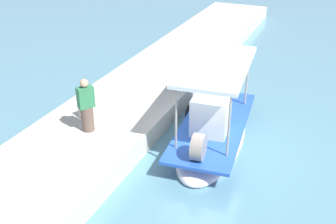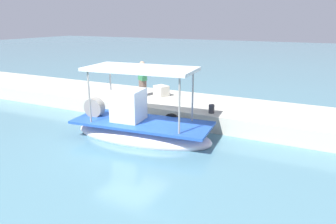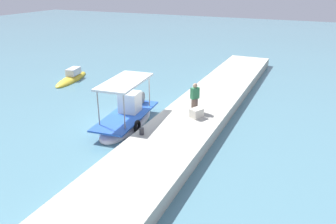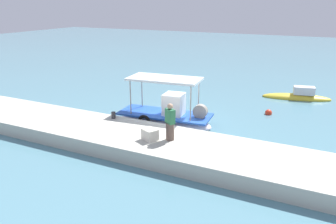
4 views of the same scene
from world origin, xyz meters
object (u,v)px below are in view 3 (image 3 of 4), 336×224
(main_fishing_boat, at_px, (127,117))
(mooring_bollard, at_px, (142,131))
(marker_buoy, at_px, (110,90))
(moored_boat_near, at_px, (72,78))
(fisherman_near_bollard, at_px, (195,99))
(cargo_crate, at_px, (196,113))

(main_fishing_boat, bearing_deg, mooring_bollard, -134.94)
(marker_buoy, bearing_deg, moored_boat_near, 75.72)
(mooring_bollard, xyz_separation_m, moored_boat_near, (8.38, 11.49, -0.76))
(fisherman_near_bollard, distance_m, moored_boat_near, 13.60)
(mooring_bollard, distance_m, moored_boat_near, 14.24)
(fisherman_near_bollard, bearing_deg, mooring_bollard, 161.89)
(cargo_crate, bearing_deg, mooring_bollard, 151.65)
(main_fishing_boat, relative_size, cargo_crate, 8.44)
(fisherman_near_bollard, height_order, marker_buoy, fisherman_near_bollard)
(fisherman_near_bollard, bearing_deg, cargo_crate, -152.85)
(fisherman_near_bollard, xyz_separation_m, marker_buoy, (3.03, 8.16, -1.43))
(main_fishing_boat, height_order, fisherman_near_bollard, main_fishing_boat)
(main_fishing_boat, height_order, cargo_crate, main_fishing_boat)
(mooring_bollard, xyz_separation_m, cargo_crate, (3.32, -1.79, 0.09))
(fisherman_near_bollard, relative_size, marker_buoy, 4.00)
(fisherman_near_bollard, xyz_separation_m, moored_boat_near, (4.22, 12.85, -1.38))
(mooring_bollard, bearing_deg, cargo_crate, -28.35)
(main_fishing_boat, xyz_separation_m, cargo_crate, (1.15, -3.96, 0.52))
(cargo_crate, height_order, marker_buoy, cargo_crate)
(fisherman_near_bollard, bearing_deg, moored_boat_near, 71.81)
(fisherman_near_bollard, xyz_separation_m, cargo_crate, (-0.84, -0.43, -0.54))
(main_fishing_boat, bearing_deg, cargo_crate, -73.79)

